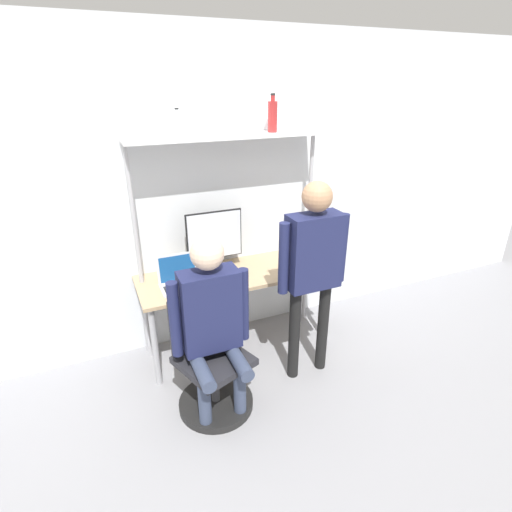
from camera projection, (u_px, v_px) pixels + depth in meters
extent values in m
plane|color=gray|center=(252.00, 364.00, 3.50)|extent=(12.00, 12.00, 0.00)
cube|color=silver|center=(222.00, 196.00, 3.50)|extent=(8.00, 0.06, 2.70)
cube|color=tan|center=(237.00, 274.00, 3.47)|extent=(1.70, 0.60, 0.03)
cylinder|color=#A5A5AA|center=(155.00, 347.00, 3.13)|extent=(0.05, 0.05, 0.72)
cylinder|color=#A5A5AA|center=(326.00, 306.00, 3.71)|extent=(0.05, 0.05, 0.72)
cylinder|color=#A5A5AA|center=(145.00, 316.00, 3.54)|extent=(0.05, 0.05, 0.72)
cylinder|color=#A5A5AA|center=(300.00, 283.00, 4.12)|extent=(0.05, 0.05, 0.72)
cube|color=white|center=(227.00, 136.00, 3.14)|extent=(1.61, 0.28, 0.02)
cylinder|color=#B2B2B7|center=(139.00, 260.00, 3.23)|extent=(0.04, 0.04, 1.89)
cylinder|color=#B2B2B7|center=(308.00, 233.00, 3.80)|extent=(0.04, 0.04, 1.89)
cylinder|color=black|center=(216.00, 269.00, 3.51)|extent=(0.22, 0.22, 0.01)
cylinder|color=black|center=(216.00, 263.00, 3.49)|extent=(0.06, 0.06, 0.12)
cube|color=black|center=(214.00, 235.00, 3.39)|extent=(0.49, 0.01, 0.42)
cube|color=silver|center=(215.00, 235.00, 3.38)|extent=(0.46, 0.02, 0.40)
cube|color=silver|center=(182.00, 287.00, 3.22)|extent=(0.33, 0.24, 0.01)
cube|color=black|center=(182.00, 287.00, 3.20)|extent=(0.28, 0.13, 0.00)
cube|color=silver|center=(177.00, 268.00, 3.26)|extent=(0.33, 0.04, 0.24)
cube|color=#194C8C|center=(177.00, 268.00, 3.25)|extent=(0.29, 0.03, 0.21)
cube|color=black|center=(211.00, 279.00, 3.34)|extent=(0.07, 0.15, 0.01)
cube|color=black|center=(211.00, 279.00, 3.34)|extent=(0.06, 0.13, 0.00)
cylinder|color=black|center=(216.00, 402.00, 3.04)|extent=(0.56, 0.56, 0.06)
cylinder|color=#4C4C51|center=(215.00, 382.00, 2.96)|extent=(0.06, 0.06, 0.34)
cube|color=#26262B|center=(214.00, 361.00, 2.88)|extent=(0.59, 0.59, 0.05)
cube|color=#26262B|center=(195.00, 320.00, 2.92)|extent=(0.40, 0.18, 0.45)
cylinder|color=#38425B|center=(205.00, 403.00, 2.77)|extent=(0.09, 0.09, 0.45)
cylinder|color=#38425B|center=(240.00, 392.00, 2.87)|extent=(0.09, 0.09, 0.45)
cylinder|color=#38425B|center=(201.00, 370.00, 2.69)|extent=(0.10, 0.38, 0.10)
cylinder|color=#38425B|center=(238.00, 360.00, 2.78)|extent=(0.10, 0.38, 0.10)
cube|color=#1E234C|center=(210.00, 310.00, 2.74)|extent=(0.40, 0.20, 0.59)
cylinder|color=#1E234C|center=(175.00, 320.00, 2.66)|extent=(0.08, 0.08, 0.56)
cylinder|color=#1E234C|center=(243.00, 305.00, 2.84)|extent=(0.08, 0.08, 0.56)
sphere|color=beige|center=(207.00, 253.00, 2.57)|extent=(0.22, 0.22, 0.22)
cylinder|color=black|center=(294.00, 334.00, 3.21)|extent=(0.09, 0.09, 0.82)
cylinder|color=black|center=(323.00, 326.00, 3.31)|extent=(0.09, 0.09, 0.82)
cube|color=#1E234C|center=(314.00, 251.00, 2.98)|extent=(0.41, 0.20, 0.58)
cylinder|color=#1E234C|center=(284.00, 259.00, 2.89)|extent=(0.08, 0.08, 0.55)
cylinder|color=#1E234C|center=(342.00, 248.00, 3.07)|extent=(0.08, 0.08, 0.55)
sphere|color=tan|center=(317.00, 197.00, 2.81)|extent=(0.22, 0.22, 0.22)
cylinder|color=maroon|center=(273.00, 117.00, 3.23)|extent=(0.08, 0.08, 0.24)
cylinder|color=maroon|center=(273.00, 98.00, 3.17)|extent=(0.03, 0.03, 0.04)
cylinder|color=black|center=(273.00, 94.00, 3.16)|extent=(0.04, 0.04, 0.01)
cylinder|color=silver|center=(178.00, 126.00, 2.96)|extent=(0.06, 0.06, 0.17)
cylinder|color=silver|center=(177.00, 112.00, 2.92)|extent=(0.03, 0.03, 0.03)
cylinder|color=black|center=(176.00, 109.00, 2.91)|extent=(0.03, 0.03, 0.01)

